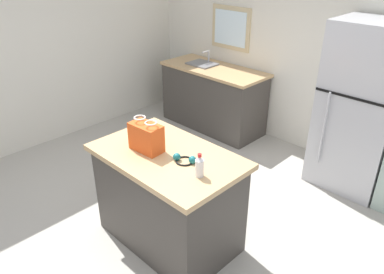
# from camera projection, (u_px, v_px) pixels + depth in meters

# --- Properties ---
(ground) EXTENTS (6.49, 6.49, 0.00)m
(ground) POSITION_uv_depth(u_px,v_px,m) (169.00, 235.00, 3.59)
(ground) COLOR #ADA89E
(back_wall) EXTENTS (5.41, 0.13, 2.78)m
(back_wall) POSITION_uv_depth(u_px,v_px,m) (317.00, 46.00, 4.55)
(back_wall) COLOR silver
(back_wall) RESTS_ON ground
(left_wall) EXTENTS (0.10, 5.02, 2.78)m
(left_wall) POSITION_uv_depth(u_px,v_px,m) (20.00, 44.00, 4.64)
(left_wall) COLOR silver
(left_wall) RESTS_ON ground
(kitchen_island) EXTENTS (1.30, 0.82, 0.92)m
(kitchen_island) POSITION_uv_depth(u_px,v_px,m) (169.00, 198.00, 3.35)
(kitchen_island) COLOR #423D38
(kitchen_island) RESTS_ON ground
(refrigerator) EXTENTS (0.79, 0.72, 1.85)m
(refrigerator) POSITION_uv_depth(u_px,v_px,m) (362.00, 109.00, 3.99)
(refrigerator) COLOR #B7B7BC
(refrigerator) RESTS_ON ground
(sink_counter) EXTENTS (1.58, 0.68, 1.11)m
(sink_counter) POSITION_uv_depth(u_px,v_px,m) (213.00, 97.00, 5.55)
(sink_counter) COLOR #423D38
(sink_counter) RESTS_ON ground
(shopping_bag) EXTENTS (0.30, 0.18, 0.29)m
(shopping_bag) POSITION_uv_depth(u_px,v_px,m) (146.00, 137.00, 3.14)
(shopping_bag) COLOR #DB511E
(shopping_bag) RESTS_ON kitchen_island
(small_box) EXTENTS (0.21, 0.19, 0.09)m
(small_box) POSITION_uv_depth(u_px,v_px,m) (145.00, 130.00, 3.44)
(small_box) COLOR beige
(small_box) RESTS_ON kitchen_island
(bottle) EXTENTS (0.07, 0.07, 0.20)m
(bottle) POSITION_uv_depth(u_px,v_px,m) (200.00, 166.00, 2.80)
(bottle) COLOR white
(bottle) RESTS_ON kitchen_island
(ear_defenders) EXTENTS (0.20, 0.20, 0.06)m
(ear_defenders) POSITION_uv_depth(u_px,v_px,m) (185.00, 159.00, 3.01)
(ear_defenders) COLOR black
(ear_defenders) RESTS_ON kitchen_island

